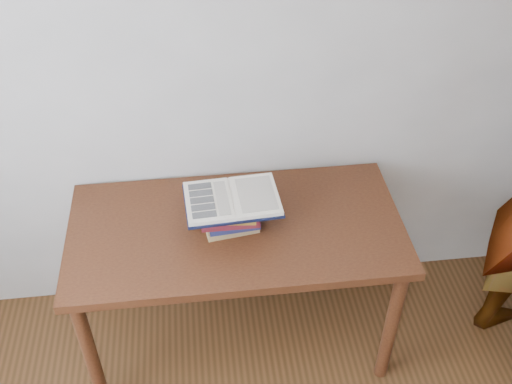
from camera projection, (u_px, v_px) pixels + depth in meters
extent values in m
cube|color=beige|center=(207.00, 68.00, 2.43)|extent=(3.50, 0.04, 2.60)
cube|color=#4D2813|center=(236.00, 229.00, 2.52)|extent=(1.41, 0.70, 0.04)
cylinder|color=#4D2813|center=(91.00, 356.00, 2.49)|extent=(0.06, 0.06, 0.71)
cylinder|color=#4D2813|center=(391.00, 326.00, 2.61)|extent=(0.06, 0.06, 0.71)
cylinder|color=#4D2813|center=(102.00, 254.00, 2.93)|extent=(0.06, 0.06, 0.71)
cylinder|color=#4D2813|center=(358.00, 233.00, 3.05)|extent=(0.06, 0.06, 0.71)
cube|color=#9D7B51|center=(230.00, 222.00, 2.50)|extent=(0.24, 0.18, 0.03)
cube|color=#172245|center=(233.00, 219.00, 2.47)|extent=(0.22, 0.16, 0.03)
cube|color=maroon|center=(229.00, 213.00, 2.45)|extent=(0.24, 0.17, 0.03)
cube|color=#955B21|center=(232.00, 209.00, 2.42)|extent=(0.21, 0.18, 0.03)
cube|color=black|center=(232.00, 201.00, 2.43)|extent=(0.40, 0.29, 0.01)
cube|color=beige|center=(209.00, 201.00, 2.41)|extent=(0.20, 0.26, 0.02)
cube|color=beige|center=(255.00, 196.00, 2.44)|extent=(0.20, 0.26, 0.02)
cylinder|color=beige|center=(232.00, 199.00, 2.42)|extent=(0.03, 0.25, 0.01)
cube|color=black|center=(200.00, 186.00, 2.47)|extent=(0.10, 0.04, 0.00)
cube|color=black|center=(201.00, 193.00, 2.43)|extent=(0.10, 0.04, 0.00)
cube|color=black|center=(202.00, 200.00, 2.40)|extent=(0.10, 0.04, 0.00)
cube|color=black|center=(203.00, 207.00, 2.37)|extent=(0.10, 0.04, 0.00)
cube|color=black|center=(204.00, 215.00, 2.33)|extent=(0.10, 0.04, 0.00)
cube|color=silver|center=(222.00, 198.00, 2.41)|extent=(0.06, 0.21, 0.00)
cube|color=silver|center=(256.00, 194.00, 2.43)|extent=(0.16, 0.22, 0.00)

